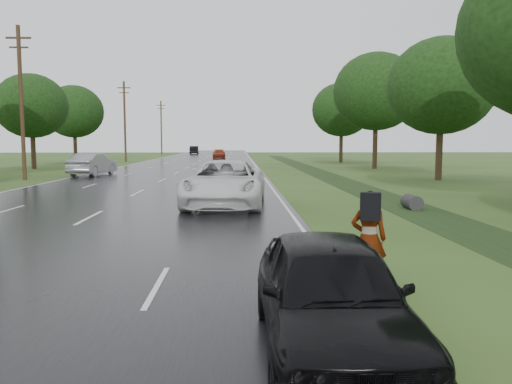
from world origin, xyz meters
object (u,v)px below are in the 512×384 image
(white_pickup, at_px, (225,183))
(dark_sedan, at_px, (330,294))
(silver_sedan, at_px, (93,164))
(pedestrian, at_px, (368,237))

(white_pickup, height_order, dark_sedan, white_pickup)
(white_pickup, height_order, silver_sedan, white_pickup)
(pedestrian, xyz_separation_m, dark_sedan, (-1.18, -2.81, -0.13))
(pedestrian, xyz_separation_m, white_pickup, (-2.76, 10.87, 0.05))
(white_pickup, xyz_separation_m, silver_sedan, (-10.22, 17.84, -0.05))
(pedestrian, distance_m, silver_sedan, 31.51)
(white_pickup, distance_m, silver_sedan, 20.56)
(white_pickup, bearing_deg, silver_sedan, 124.22)
(pedestrian, relative_size, silver_sedan, 0.34)
(pedestrian, bearing_deg, white_pickup, -64.15)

